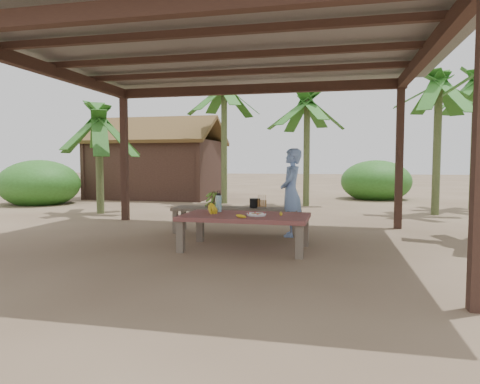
% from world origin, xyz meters
% --- Properties ---
extents(ground, '(80.00, 80.00, 0.00)m').
position_xyz_m(ground, '(0.00, 0.00, 0.00)').
color(ground, brown).
rests_on(ground, ground).
extents(pavilion, '(6.60, 5.60, 2.95)m').
position_xyz_m(pavilion, '(-0.01, -0.01, 2.78)').
color(pavilion, black).
rests_on(pavilion, ground).
extents(work_table, '(1.82, 1.03, 0.50)m').
position_xyz_m(work_table, '(0.38, -0.22, 0.43)').
color(work_table, brown).
rests_on(work_table, ground).
extents(bench, '(2.22, 0.67, 0.45)m').
position_xyz_m(bench, '(-0.08, 1.13, 0.39)').
color(bench, brown).
rests_on(bench, ground).
extents(ripe_banana_bunch, '(0.32, 0.29, 0.16)m').
position_xyz_m(ripe_banana_bunch, '(-0.18, -0.18, 0.58)').
color(ripe_banana_bunch, yellow).
rests_on(ripe_banana_bunch, work_table).
extents(plate, '(0.27, 0.27, 0.04)m').
position_xyz_m(plate, '(0.56, -0.30, 0.52)').
color(plate, white).
rests_on(plate, work_table).
extents(loose_banana_front, '(0.16, 0.06, 0.04)m').
position_xyz_m(loose_banana_front, '(0.39, -0.56, 0.52)').
color(loose_banana_front, yellow).
rests_on(loose_banana_front, work_table).
extents(loose_banana_side, '(0.06, 0.15, 0.04)m').
position_xyz_m(loose_banana_side, '(0.89, -0.17, 0.52)').
color(loose_banana_side, yellow).
rests_on(loose_banana_side, work_table).
extents(water_flask, '(0.09, 0.09, 0.32)m').
position_xyz_m(water_flask, '(-0.09, 0.05, 0.64)').
color(water_flask, '#3BA1B9').
rests_on(water_flask, work_table).
extents(green_banana_stalk, '(0.27, 0.27, 0.30)m').
position_xyz_m(green_banana_stalk, '(-0.47, 1.12, 0.60)').
color(green_banana_stalk, '#598C2D').
rests_on(green_banana_stalk, bench).
extents(cooking_pot, '(0.18, 0.18, 0.16)m').
position_xyz_m(cooking_pot, '(0.26, 1.21, 0.53)').
color(cooking_pot, black).
rests_on(cooking_pot, bench).
extents(skewer_rack, '(0.18, 0.09, 0.24)m').
position_xyz_m(skewer_rack, '(0.40, 1.10, 0.57)').
color(skewer_rack, '#A57F47').
rests_on(skewer_rack, bench).
extents(woman, '(0.36, 0.54, 1.48)m').
position_xyz_m(woman, '(0.91, 1.03, 0.74)').
color(woman, '#769ADF').
rests_on(woman, ground).
extents(hut, '(4.40, 3.43, 2.85)m').
position_xyz_m(hut, '(-4.50, 8.00, 1.10)').
color(hut, black).
rests_on(hut, ground).
extents(banana_plant_ne, '(1.80, 1.80, 3.34)m').
position_xyz_m(banana_plant_ne, '(3.97, 4.71, 2.85)').
color(banana_plant_ne, '#596638').
rests_on(banana_plant_ne, ground).
extents(banana_plant_n, '(1.80, 1.80, 3.21)m').
position_xyz_m(banana_plant_n, '(0.84, 6.16, 2.72)').
color(banana_plant_n, '#596638').
rests_on(banana_plant_n, ground).
extents(banana_plant_nw, '(1.80, 1.80, 3.71)m').
position_xyz_m(banana_plant_nw, '(-1.63, 6.33, 3.20)').
color(banana_plant_nw, '#596638').
rests_on(banana_plant_nw, ground).
extents(banana_plant_w, '(1.80, 1.80, 2.50)m').
position_xyz_m(banana_plant_w, '(-3.96, 3.25, 2.03)').
color(banana_plant_w, '#596638').
rests_on(banana_plant_w, ground).
extents(banana_plant_far, '(1.80, 1.80, 3.58)m').
position_xyz_m(banana_plant_far, '(5.20, 6.16, 3.07)').
color(banana_plant_far, '#596638').
rests_on(banana_plant_far, ground).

